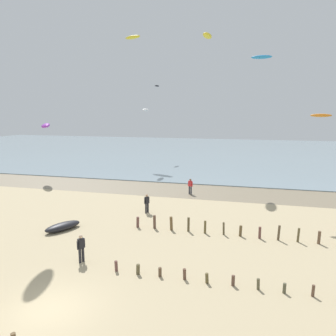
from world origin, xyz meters
TOP-DOWN VIEW (x-y plane):
  - ground_plane at (0.00, 0.00)m, footprint 160.00×160.00m
  - wet_sand_strip at (0.00, 24.25)m, footprint 120.00×6.92m
  - sea at (0.00, 62.71)m, footprint 160.00×70.00m
  - groyne_near at (9.04, 4.27)m, footprint 15.58×0.30m
  - groyne_mid at (7.63, 11.44)m, footprint 15.83×0.38m
  - person_mid_beach at (2.07, 22.80)m, footprint 0.54×0.33m
  - person_left_flank at (-0.99, 4.78)m, footprint 0.35×0.53m
  - person_far_down_beach at (-0.32, 15.08)m, footprint 0.38×0.50m
  - grounded_kite at (-5.11, 9.33)m, footprint 2.21×3.06m
  - kite_aloft_0 at (-13.28, 46.72)m, footprint 3.67×2.51m
  - kite_aloft_1 at (17.85, 41.61)m, footprint 3.06×1.43m
  - kite_aloft_3 at (2.20, 32.45)m, footprint 1.10×3.17m
  - kite_aloft_4 at (-7.21, 35.50)m, footprint 0.87×2.35m
  - kite_aloft_6 at (-17.70, 26.01)m, footprint 3.05×3.39m
  - kite_aloft_7 at (8.93, 22.45)m, footprint 2.02×0.83m
  - kite_aloft_10 at (-9.49, 49.00)m, footprint 0.74×1.89m

SIDE VIEW (x-z plane):
  - ground_plane at x=0.00m, z-range 0.00..0.00m
  - wet_sand_strip at x=0.00m, z-range 0.00..0.01m
  - sea at x=0.00m, z-range 0.00..0.10m
  - groyne_near at x=9.04m, z-range -0.04..0.61m
  - grounded_kite at x=-5.11m, z-range 0.00..0.58m
  - groyne_mid at x=7.63m, z-range -0.08..1.02m
  - person_mid_beach at x=2.07m, z-range 0.06..1.77m
  - person_left_flank at x=-0.99m, z-range 0.06..1.77m
  - person_far_down_beach at x=-0.32m, z-range 0.06..1.77m
  - kite_aloft_6 at x=-17.70m, z-range 6.65..7.50m
  - kite_aloft_1 at x=17.85m, z-range 8.00..8.65m
  - kite_aloft_4 at x=-7.21m, z-range 8.93..9.35m
  - kite_aloft_10 at x=-9.49m, z-range 13.46..13.76m
  - kite_aloft_7 at x=8.93m, z-range 13.82..14.22m
  - kite_aloft_3 at x=2.20m, z-range 18.15..18.66m
  - kite_aloft_0 at x=-13.28m, z-range 21.64..22.26m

